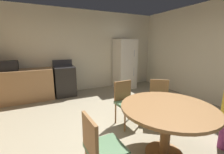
% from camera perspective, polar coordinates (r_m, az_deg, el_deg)
% --- Properties ---
extents(ground_plane, '(14.00, 14.00, 0.00)m').
position_cam_1_polar(ground_plane, '(2.87, 4.50, -21.29)').
color(ground_plane, gray).
extents(wall_back, '(6.14, 0.12, 2.70)m').
position_cam_1_polar(wall_back, '(5.31, -12.67, 9.46)').
color(wall_back, beige).
rests_on(wall_back, ground).
extents(wall_right, '(0.12, 5.61, 2.70)m').
position_cam_1_polar(wall_right, '(4.82, 35.05, 7.28)').
color(wall_right, beige).
rests_on(wall_right, ground).
extents(kitchen_counter, '(1.86, 0.60, 0.90)m').
position_cam_1_polar(kitchen_counter, '(4.93, -32.24, -2.97)').
color(kitchen_counter, '#9E754C').
rests_on(kitchen_counter, ground).
extents(oven_range, '(0.60, 0.60, 1.10)m').
position_cam_1_polar(oven_range, '(4.94, -17.43, -1.38)').
color(oven_range, black).
rests_on(oven_range, ground).
extents(refrigerator, '(0.68, 0.68, 1.76)m').
position_cam_1_polar(refrigerator, '(5.52, 4.78, 4.91)').
color(refrigerator, silver).
rests_on(refrigerator, ground).
extents(microwave, '(0.44, 0.32, 0.26)m').
position_cam_1_polar(microwave, '(4.85, -34.58, 3.53)').
color(microwave, black).
rests_on(microwave, kitchen_counter).
extents(dining_table, '(1.28, 1.28, 0.76)m').
position_cam_1_polar(dining_table, '(2.29, 20.08, -13.80)').
color(dining_table, olive).
rests_on(dining_table, ground).
extents(chair_northeast, '(0.56, 0.56, 0.87)m').
position_cam_1_polar(chair_northeast, '(3.27, 17.38, -7.70)').
color(chair_northeast, olive).
rests_on(chair_northeast, ground).
extents(chair_north, '(0.42, 0.42, 0.87)m').
position_cam_1_polar(chair_north, '(3.04, 5.20, -8.73)').
color(chair_north, olive).
rests_on(chair_north, ground).
extents(chair_west, '(0.42, 0.42, 0.87)m').
position_cam_1_polar(chair_west, '(1.81, -4.54, -24.77)').
color(chair_west, olive).
rests_on(chair_west, ground).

